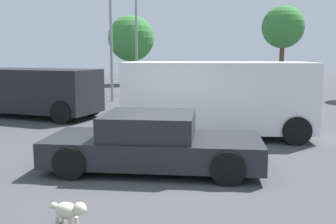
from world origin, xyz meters
The scene contains 10 objects.
ground_plane centered at (0.00, 0.00, 0.00)m, with size 80.00×80.00×0.00m, color #424244.
sedan_foreground centered at (-0.32, 0.07, 0.54)m, with size 4.42×2.03×1.16m.
dog centered at (-0.96, -2.79, 0.23)m, with size 0.58×0.32×0.37m.
van_white centered at (0.92, 3.54, 1.16)m, with size 5.39×2.61×2.14m.
suv_dark centered at (-5.82, 6.06, 1.00)m, with size 4.92×2.93×1.81m.
pedestrian centered at (3.92, 8.25, 1.03)m, with size 0.50×0.41×1.72m.
light_post_near centered at (-4.52, 11.37, 4.41)m, with size 0.44×0.44×6.51m.
light_post_mid centered at (-4.01, 14.72, 5.00)m, with size 0.44×0.44×7.54m.
tree_back_left centered at (-6.18, 22.35, 3.56)m, with size 3.56×3.56×5.35m.
tree_back_center centered at (4.92, 20.10, 4.14)m, with size 2.85×2.85×5.60m.
Camera 1 is at (1.13, -7.64, 2.36)m, focal length 41.68 mm.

